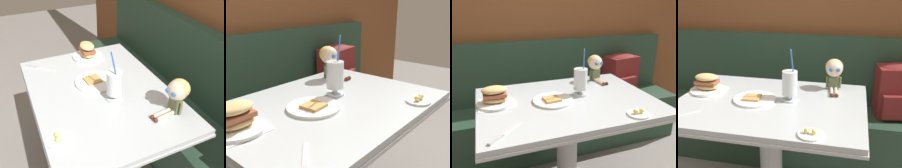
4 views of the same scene
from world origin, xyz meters
The scene contains 9 objects.
wood_panel_wall centered at (0.00, 1.05, 1.20)m, with size 4.40×0.08×2.40m, color brown.
booth_bench centered at (0.00, 0.81, 0.33)m, with size 2.60×0.48×1.00m.
diner_table centered at (0.00, 0.18, 0.54)m, with size 1.11×0.81×0.74m.
toast_plate centered at (-0.09, 0.18, 0.75)m, with size 0.25×0.25×0.03m.
milkshake_glass centered at (0.11, 0.23, 0.84)m, with size 0.10×0.10×0.31m.
sandwich_plate centered at (-0.44, 0.26, 0.79)m, with size 0.22×0.22×0.12m.
butter_saucer centered at (0.29, -0.15, 0.75)m, with size 0.12×0.12×0.04m.
seated_doll centered at (0.34, 0.48, 0.87)m, with size 0.12×0.22×0.20m.
backpack centered at (0.79, 0.78, 0.66)m, with size 0.33×0.28×0.41m.
Camera 4 is at (0.46, -1.30, 1.41)m, focal length 46.25 mm.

